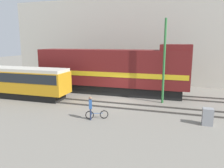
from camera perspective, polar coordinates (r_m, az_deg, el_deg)
name	(u,v)px	position (r m, az deg, el deg)	size (l,w,h in m)	color
ground_plane	(116,102)	(21.08, 1.14, -4.71)	(120.00, 120.00, 0.00)	gray
track_near	(112,105)	(19.85, 0.10, -5.49)	(60.00, 1.51, 0.14)	#47423D
track_far	(125,94)	(24.18, 3.34, -2.50)	(60.00, 1.51, 0.14)	#47423D
building_backdrop	(140,41)	(32.52, 7.41, 10.97)	(36.93, 6.00, 11.49)	beige
freight_locomotive	(112,71)	(24.11, 0.08, 3.48)	(16.58, 3.04, 5.45)	black
streetcar	(24,81)	(23.90, -21.99, 0.74)	(9.43, 2.54, 3.12)	black
bicycle	(97,115)	(16.54, -3.96, -8.00)	(1.61, 0.80, 0.70)	black
person	(90,106)	(16.17, -5.66, -5.64)	(0.35, 0.42, 1.78)	#232D4C
utility_pole_left	(164,62)	(20.65, 13.45, 5.65)	(0.21, 0.21, 7.78)	#2D7238
signal_box	(208,117)	(16.63, 23.70, -7.83)	(0.70, 0.60, 1.20)	gray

